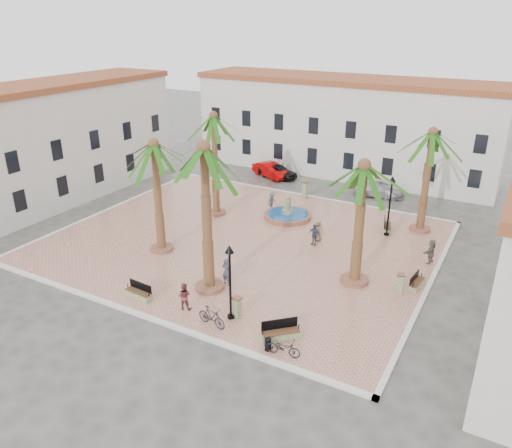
# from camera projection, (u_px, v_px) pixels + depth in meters

# --- Properties ---
(ground) EXTENTS (120.00, 120.00, 0.00)m
(ground) POSITION_uv_depth(u_px,v_px,m) (244.00, 242.00, 35.95)
(ground) COLOR #56544F
(ground) RESTS_ON ground
(plaza) EXTENTS (26.00, 22.00, 0.15)m
(plaza) POSITION_uv_depth(u_px,v_px,m) (244.00, 241.00, 35.92)
(plaza) COLOR tan
(plaza) RESTS_ON ground
(kerb_n) EXTENTS (26.30, 0.30, 0.16)m
(kerb_n) POSITION_uv_depth(u_px,v_px,m) (306.00, 196.00, 44.76)
(kerb_n) COLOR silver
(kerb_n) RESTS_ON ground
(kerb_s) EXTENTS (26.30, 0.30, 0.16)m
(kerb_s) POSITION_uv_depth(u_px,v_px,m) (141.00, 315.00, 27.08)
(kerb_s) COLOR silver
(kerb_s) RESTS_ON ground
(kerb_e) EXTENTS (0.30, 22.30, 0.16)m
(kerb_e) POSITION_uv_depth(u_px,v_px,m) (429.00, 285.00, 30.08)
(kerb_e) COLOR silver
(kerb_e) RESTS_ON ground
(kerb_w) EXTENTS (0.30, 22.30, 0.16)m
(kerb_w) POSITION_uv_depth(u_px,v_px,m) (110.00, 209.00, 41.77)
(kerb_w) COLOR silver
(kerb_w) RESTS_ON ground
(building_north) EXTENTS (30.40, 7.40, 9.50)m
(building_north) POSITION_uv_depth(u_px,v_px,m) (344.00, 126.00, 50.16)
(building_north) COLOR silver
(building_north) RESTS_ON ground
(building_west) EXTENTS (6.40, 24.40, 10.00)m
(building_west) POSITION_uv_depth(u_px,v_px,m) (52.00, 143.00, 42.53)
(building_west) COLOR silver
(building_west) RESTS_ON ground
(fountain) EXTENTS (3.74, 3.74, 1.93)m
(fountain) POSITION_uv_depth(u_px,v_px,m) (288.00, 215.00, 39.65)
(fountain) COLOR #A16147
(fountain) RESTS_ON plaza
(palm_nw) EXTENTS (4.91, 4.91, 8.29)m
(palm_nw) POSITION_uv_depth(u_px,v_px,m) (214.00, 127.00, 37.84)
(palm_nw) COLOR #A16147
(palm_nw) RESTS_ON plaza
(palm_sw) EXTENTS (5.14, 5.14, 7.82)m
(palm_sw) POSITION_uv_depth(u_px,v_px,m) (154.00, 157.00, 31.83)
(palm_sw) COLOR #A16147
(palm_sw) RESTS_ON plaza
(palm_s) EXTENTS (5.56, 5.56, 8.95)m
(palm_s) POSITION_uv_depth(u_px,v_px,m) (204.00, 164.00, 26.60)
(palm_s) COLOR #A16147
(palm_s) RESTS_ON plaza
(palm_e) EXTENTS (5.57, 5.57, 7.72)m
(palm_e) POSITION_uv_depth(u_px,v_px,m) (363.00, 181.00, 27.79)
(palm_e) COLOR #A16147
(palm_e) RESTS_ON plaza
(palm_ne) EXTENTS (5.01, 5.01, 7.83)m
(palm_ne) POSITION_uv_depth(u_px,v_px,m) (431.00, 143.00, 34.91)
(palm_ne) COLOR #A16147
(palm_ne) RESTS_ON plaza
(bench_s) EXTENTS (1.79, 0.66, 0.93)m
(bench_s) POSITION_uv_depth(u_px,v_px,m) (139.00, 294.00, 28.48)
(bench_s) COLOR #859563
(bench_s) RESTS_ON plaza
(bench_se) EXTENTS (1.86, 1.81, 1.05)m
(bench_se) POSITION_uv_depth(u_px,v_px,m) (281.00, 334.00, 24.83)
(bench_se) COLOR #859563
(bench_se) RESTS_ON plaza
(bench_e) EXTENTS (0.67, 1.65, 0.85)m
(bench_e) POSITION_uv_depth(u_px,v_px,m) (417.00, 284.00, 29.59)
(bench_e) COLOR #859563
(bench_e) RESTS_ON plaza
(bench_ne) EXTENTS (0.98, 1.81, 0.91)m
(bench_ne) POSITION_uv_depth(u_px,v_px,m) (387.00, 227.00, 37.35)
(bench_ne) COLOR #859563
(bench_ne) RESTS_ON plaza
(lamppost_s) EXTENTS (0.47, 0.47, 4.31)m
(lamppost_s) POSITION_uv_depth(u_px,v_px,m) (230.00, 270.00, 25.59)
(lamppost_s) COLOR black
(lamppost_s) RESTS_ON plaza
(lamppost_e) EXTENTS (0.49, 0.49, 4.53)m
(lamppost_e) POSITION_uv_depth(u_px,v_px,m) (391.00, 196.00, 35.52)
(lamppost_e) COLOR black
(lamppost_e) RESTS_ON plaza
(bollard_se) EXTENTS (0.54, 0.54, 1.23)m
(bollard_se) POSITION_uv_depth(u_px,v_px,m) (237.00, 307.00, 26.54)
(bollard_se) COLOR #859563
(bollard_se) RESTS_ON plaza
(bollard_n) EXTENTS (0.58, 0.58, 1.47)m
(bollard_n) POSITION_uv_depth(u_px,v_px,m) (305.00, 189.00, 43.91)
(bollard_n) COLOR #859563
(bollard_n) RESTS_ON plaza
(bollard_e) EXTENTS (0.53, 0.53, 1.26)m
(bollard_e) POSITION_uv_depth(u_px,v_px,m) (400.00, 283.00, 28.84)
(bollard_e) COLOR #859563
(bollard_e) RESTS_ON plaza
(litter_bin) EXTENTS (0.33, 0.33, 0.64)m
(litter_bin) POSITION_uv_depth(u_px,v_px,m) (268.00, 344.00, 24.05)
(litter_bin) COLOR black
(litter_bin) RESTS_ON plaza
(cyclist_a) EXTENTS (0.66, 0.47, 1.71)m
(cyclist_a) POSITION_uv_depth(u_px,v_px,m) (227.00, 271.00, 29.72)
(cyclist_a) COLOR #384153
(cyclist_a) RESTS_ON plaza
(bicycle_a) EXTENTS (1.74, 0.82, 0.88)m
(bicycle_a) POSITION_uv_depth(u_px,v_px,m) (283.00, 348.00, 23.63)
(bicycle_a) COLOR black
(bicycle_a) RESTS_ON plaza
(cyclist_b) EXTENTS (0.91, 0.80, 1.58)m
(cyclist_b) POSITION_uv_depth(u_px,v_px,m) (184.00, 296.00, 27.25)
(cyclist_b) COLOR brown
(cyclist_b) RESTS_ON plaza
(bicycle_b) EXTENTS (1.86, 0.78, 1.08)m
(bicycle_b) POSITION_uv_depth(u_px,v_px,m) (212.00, 317.00, 25.84)
(bicycle_b) COLOR black
(bicycle_b) RESTS_ON plaza
(pedestrian_fountain_a) EXTENTS (0.87, 0.69, 1.56)m
(pedestrian_fountain_a) POSITION_uv_depth(u_px,v_px,m) (318.00, 230.00, 35.51)
(pedestrian_fountain_a) COLOR #8F7C59
(pedestrian_fountain_a) RESTS_ON plaza
(pedestrian_fountain_b) EXTENTS (0.96, 0.53, 1.54)m
(pedestrian_fountain_b) POSITION_uv_depth(u_px,v_px,m) (314.00, 234.00, 34.88)
(pedestrian_fountain_b) COLOR #3A4260
(pedestrian_fountain_b) RESTS_ON plaza
(pedestrian_north) EXTENTS (0.74, 1.10, 1.58)m
(pedestrian_north) POSITION_uv_depth(u_px,v_px,m) (272.00, 201.00, 41.08)
(pedestrian_north) COLOR #55565B
(pedestrian_north) RESTS_ON plaza
(pedestrian_east) EXTENTS (0.81, 1.59, 1.64)m
(pedestrian_east) POSITION_uv_depth(u_px,v_px,m) (431.00, 251.00, 32.32)
(pedestrian_east) COLOR #6B6155
(pedestrian_east) RESTS_ON plaza
(car_black) EXTENTS (4.28, 2.20, 1.39)m
(car_black) POSITION_uv_depth(u_px,v_px,m) (278.00, 171.00, 49.67)
(car_black) COLOR black
(car_black) RESTS_ON ground
(car_red) EXTENTS (4.53, 3.13, 1.41)m
(car_red) POSITION_uv_depth(u_px,v_px,m) (270.00, 170.00, 49.95)
(car_red) COLOR #B60203
(car_red) RESTS_ON ground
(car_silver) EXTENTS (4.70, 2.61, 1.29)m
(car_silver) POSITION_uv_depth(u_px,v_px,m) (379.00, 189.00, 44.63)
(car_silver) COLOR #A4A4AC
(car_silver) RESTS_ON ground
(car_white) EXTENTS (4.91, 2.99, 1.27)m
(car_white) POSITION_uv_depth(u_px,v_px,m) (378.00, 187.00, 45.22)
(car_white) COLOR white
(car_white) RESTS_ON ground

